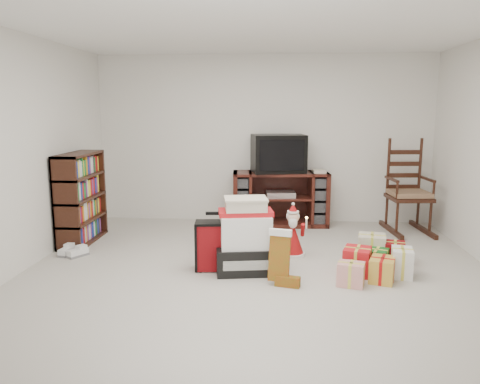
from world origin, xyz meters
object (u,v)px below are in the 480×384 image
Objects in this scene: bookshelf at (81,200)px; sneaker_pair at (72,252)px; santa_figurine at (293,236)px; rocking_chair at (407,199)px; teddy_bear at (263,251)px; crt_television at (278,154)px; tv_stand at (280,199)px; mrs_claus_figurine at (245,228)px; gift_pile at (246,240)px; red_suitcase at (216,245)px; gift_cluster at (376,260)px.

sneaker_pair is at bearing -79.39° from bookshelf.
rocking_chair is at bearing 37.54° from santa_figurine.
sneaker_pair is at bearing -166.89° from rocking_chair.
crt_television is (0.17, 1.81, 0.91)m from teddy_bear.
tv_stand is 2.17× the size of mrs_claus_figurine.
gift_pile is 1.19× the size of mrs_claus_figurine.
rocking_chair is 2.17× the size of red_suitcase.
sneaker_pair is at bearing 160.65° from gift_pile.
gift_pile is 2.28× the size of sneaker_pair.
bookshelf is (-2.57, -1.06, 0.16)m from tv_stand.
crt_television is at bearing 71.30° from gift_pile.
sneaker_pair is at bearing -175.87° from santa_figurine.
tv_stand is 1.27m from mrs_claus_figurine.
gift_cluster is at bearing -29.05° from mrs_claus_figurine.
tv_stand is 1.83× the size of gift_pile.
mrs_claus_figurine is 0.79× the size of crt_television.
bookshelf reaches higher than teddy_bear.
sneaker_pair is (-4.23, -1.45, -0.42)m from rocking_chair.
bookshelf is at bearing -168.16° from crt_television.
bookshelf is 1.86× the size of santa_figurine.
teddy_bear is 2.03m from crt_television.
crt_television is (2.42, 1.65, 1.02)m from sneaker_pair.
santa_figurine is 0.95× the size of mrs_claus_figurine.
tv_stand is 1.05× the size of rocking_chair.
santa_figurine is 2.60m from sneaker_pair.
crt_television is (0.67, 2.00, 0.80)m from red_suitcase.
tv_stand reaches higher than mrs_claus_figurine.
teddy_bear is 0.69m from mrs_claus_figurine.
teddy_bear is (2.36, -0.76, -0.40)m from bookshelf.
rocking_chair reaches higher than mrs_claus_figurine.
red_suitcase reaches higher than sneaker_pair.
rocking_chair is 1.97m from gift_cluster.
rocking_chair is at bearing 39.23° from teddy_bear.
mrs_claus_figurine is (-0.45, -1.18, -0.15)m from tv_stand.
tv_stand is 2.79m from bookshelf.
bookshelf is at bearing 176.95° from mrs_claus_figurine.
teddy_bear reaches higher than gift_cluster.
teddy_bear is 1.06× the size of sneaker_pair.
bookshelf is 3.20× the size of teddy_bear.
tv_stand is 1.85m from teddy_bear.
mrs_claus_figurine is 1.92× the size of sneaker_pair.
gift_pile is 2.12m from sneaker_pair.
teddy_bear is (-0.21, -1.82, -0.24)m from tv_stand.
gift_cluster is at bearing -120.02° from rocking_chair.
rocking_chair reaches higher than santa_figurine.
gift_pile is 0.94× the size of crt_television.
crt_television is at bearing 66.06° from red_suitcase.
gift_cluster is at bearing -14.31° from bookshelf.
crt_television reaches higher than bookshelf.
santa_figurine is (0.52, 0.57, -0.10)m from gift_pile.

